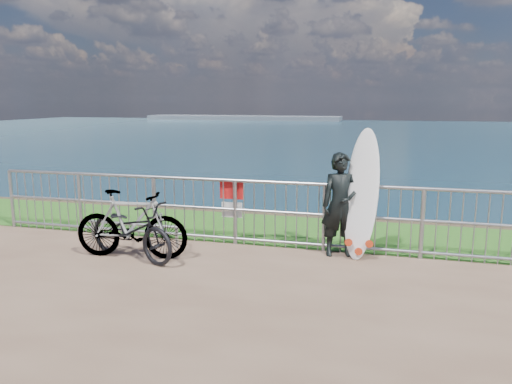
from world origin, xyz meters
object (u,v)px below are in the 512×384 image
(bicycle_far, at_px, (131,224))
(surfboard, at_px, (361,199))
(surfer, at_px, (341,205))
(bicycle_near, at_px, (131,230))

(bicycle_far, bearing_deg, surfboard, -81.08)
(surfboard, xyz_separation_m, bicycle_far, (-3.42, -0.96, -0.39))
(surfer, relative_size, surfboard, 0.81)
(surfer, bearing_deg, bicycle_near, -178.64)
(surfer, xyz_separation_m, bicycle_far, (-3.10, -0.98, -0.28))
(surfboard, bearing_deg, bicycle_far, -164.35)
(bicycle_near, height_order, bicycle_far, bicycle_far)
(surfboard, bearing_deg, bicycle_near, -163.65)
(bicycle_near, distance_m, bicycle_far, 0.09)
(surfer, bearing_deg, bicycle_far, -179.40)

